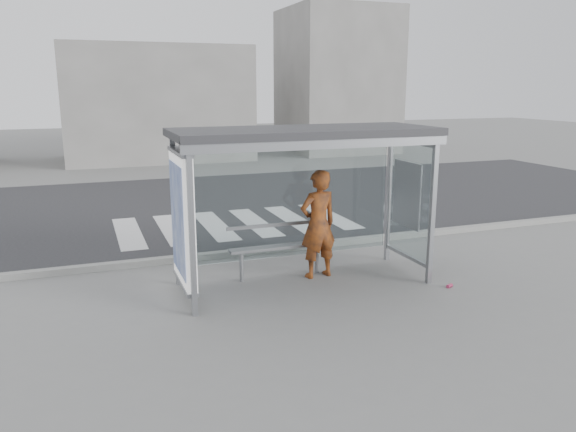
% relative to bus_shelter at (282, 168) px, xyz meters
% --- Properties ---
extents(ground, '(80.00, 80.00, 0.00)m').
position_rel_bus_shelter_xyz_m(ground, '(0.37, -0.06, -1.98)').
color(ground, gray).
rests_on(ground, ground).
extents(road, '(30.00, 10.00, 0.01)m').
position_rel_bus_shelter_xyz_m(road, '(0.37, 6.94, -1.98)').
color(road, '#262629').
rests_on(road, ground).
extents(curb, '(30.00, 0.18, 0.12)m').
position_rel_bus_shelter_xyz_m(curb, '(0.37, 1.89, -1.92)').
color(curb, gray).
rests_on(curb, ground).
extents(crosswalk, '(5.55, 3.00, 0.00)m').
position_rel_bus_shelter_xyz_m(crosswalk, '(0.37, 4.44, -1.98)').
color(crosswalk, silver).
rests_on(crosswalk, ground).
extents(bus_shelter, '(4.25, 1.65, 2.62)m').
position_rel_bus_shelter_xyz_m(bus_shelter, '(0.00, 0.00, 0.00)').
color(bus_shelter, gray).
rests_on(bus_shelter, ground).
extents(building_center, '(8.00, 5.00, 5.00)m').
position_rel_bus_shelter_xyz_m(building_center, '(0.37, 17.94, 0.52)').
color(building_center, slate).
rests_on(building_center, ground).
extents(building_right, '(5.00, 5.00, 7.00)m').
position_rel_bus_shelter_xyz_m(building_right, '(9.37, 17.94, 1.52)').
color(building_right, slate).
rests_on(building_right, ground).
extents(person, '(0.75, 0.54, 1.89)m').
position_rel_bus_shelter_xyz_m(person, '(0.74, 0.21, -1.04)').
color(person, orange).
rests_on(person, ground).
extents(bench, '(1.80, 0.32, 0.93)m').
position_rel_bus_shelter_xyz_m(bench, '(0.11, 0.44, -1.43)').
color(bench, slate).
rests_on(bench, ground).
extents(soda_can, '(0.13, 0.10, 0.06)m').
position_rel_bus_shelter_xyz_m(soda_can, '(2.57, -1.08, -1.95)').
color(soda_can, '#CB3B68').
rests_on(soda_can, ground).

